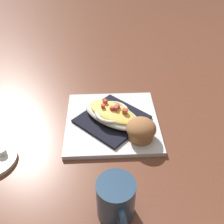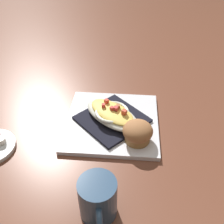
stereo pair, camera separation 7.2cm
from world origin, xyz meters
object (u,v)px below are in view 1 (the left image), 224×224
object	(u,v)px
gratin_dish	(112,113)
muffin	(141,130)
coffee_mug	(116,201)
creamer_cup_0	(2,151)
square_plate	(112,122)

from	to	relation	value
gratin_dish	muffin	world-z (taller)	muffin
gratin_dish	coffee_mug	size ratio (longest dim) A/B	1.86
muffin	gratin_dish	bearing A→B (deg)	53.14
muffin	creamer_cup_0	distance (m)	0.35
gratin_dish	creamer_cup_0	bearing A→B (deg)	119.69
square_plate	muffin	distance (m)	0.11
square_plate	coffee_mug	size ratio (longest dim) A/B	2.42
creamer_cup_0	muffin	bearing A→B (deg)	-75.62
coffee_mug	creamer_cup_0	distance (m)	0.32
gratin_dish	muffin	xyz separation A→B (m)	(-0.06, -0.08, 0.00)
square_plate	coffee_mug	bearing A→B (deg)	-172.87
square_plate	creamer_cup_0	size ratio (longest dim) A/B	10.78
gratin_dish	muffin	size ratio (longest dim) A/B	2.57
gratin_dish	square_plate	bearing A→B (deg)	125.18
gratin_dish	coffee_mug	bearing A→B (deg)	-172.89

